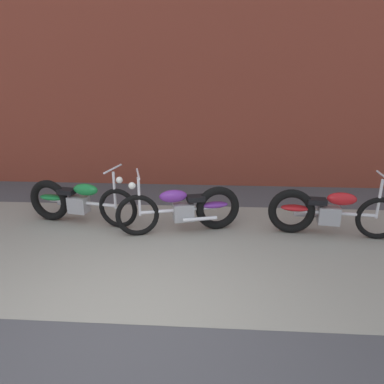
% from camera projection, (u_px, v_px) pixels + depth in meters
% --- Properties ---
extents(ground_plane, '(80.00, 80.00, 0.00)m').
position_uv_depth(ground_plane, '(124.00, 324.00, 3.52)').
color(ground_plane, '#47474C').
extents(sidewalk_slab, '(36.00, 3.50, 0.01)m').
position_uv_depth(sidewalk_slab, '(153.00, 246.00, 5.18)').
color(sidewalk_slab, gray).
rests_on(sidewalk_slab, ground).
extents(brick_building_wall, '(36.00, 0.50, 5.62)m').
position_uv_depth(brick_building_wall, '(176.00, 58.00, 7.59)').
color(brick_building_wall, brown).
rests_on(brick_building_wall, ground).
extents(motorcycle_green, '(1.99, 0.69, 1.03)m').
position_uv_depth(motorcycle_green, '(74.00, 201.00, 5.90)').
color(motorcycle_green, black).
rests_on(motorcycle_green, ground).
extents(motorcycle_purple, '(1.96, 0.77, 1.03)m').
position_uv_depth(motorcycle_purple, '(188.00, 208.00, 5.56)').
color(motorcycle_purple, black).
rests_on(motorcycle_purple, ground).
extents(motorcycle_red, '(2.00, 0.61, 1.03)m').
position_uv_depth(motorcycle_red, '(324.00, 211.00, 5.44)').
color(motorcycle_red, black).
rests_on(motorcycle_red, ground).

